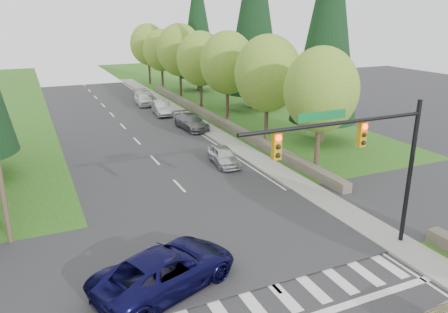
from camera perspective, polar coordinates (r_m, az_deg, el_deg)
grass_east at (r=36.94m, az=11.21°, el=1.80°), size 14.00×110.00×0.06m
cross_street at (r=21.13m, az=0.84°, el=-10.84°), size 120.00×8.00×0.10m
sidewalk_east at (r=35.57m, az=1.29°, el=1.57°), size 1.80×80.00×0.13m
curb_east at (r=35.22m, az=0.04°, el=1.41°), size 0.20×80.00×0.13m
stone_wall_north at (r=43.22m, az=-1.28°, el=4.97°), size 0.70×40.00×0.70m
traffic_signal at (r=18.77m, az=17.77°, el=1.00°), size 8.70×0.37×6.80m
decid_tree_0 at (r=28.80m, az=12.57°, el=8.48°), size 4.80×4.80×8.37m
decid_tree_1 at (r=34.60m, az=5.73°, el=10.73°), size 5.20×5.20×8.80m
decid_tree_2 at (r=40.67m, az=0.46°, el=12.12°), size 5.00×5.00×8.82m
decid_tree_3 at (r=47.14m, az=-3.09°, el=12.62°), size 5.00×5.00×8.55m
decid_tree_4 at (r=53.69m, az=-5.81°, el=13.67°), size 5.40×5.40×9.18m
decid_tree_5 at (r=60.33m, az=-8.20°, el=13.57°), size 4.80×4.80×8.30m
decid_tree_6 at (r=67.06m, az=-9.89°, el=14.22°), size 5.20×5.20×8.86m
conifer_e_a at (r=36.10m, az=13.55°, el=17.01°), size 5.44×5.44×17.80m
conifer_e_b at (r=48.45m, az=4.02°, el=18.83°), size 6.12×6.12×19.80m
conifer_e_c at (r=60.78m, az=-3.44°, el=17.30°), size 5.10×5.10×16.80m
suv_navy at (r=17.59m, az=-7.59°, el=-14.42°), size 6.53×4.70×1.65m
parked_car_a at (r=30.90m, az=-0.06°, el=0.10°), size 1.87×3.92×1.29m
parked_car_b at (r=40.60m, az=-4.29°, el=4.56°), size 2.31×4.93×1.39m
parked_car_c at (r=46.87m, az=-8.15°, el=6.32°), size 1.91×4.53×1.46m
parked_car_d at (r=52.16m, az=-10.45°, el=7.40°), size 1.95×4.33×1.44m
parked_car_e at (r=54.14m, az=-10.29°, el=7.74°), size 2.08×4.65×1.33m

